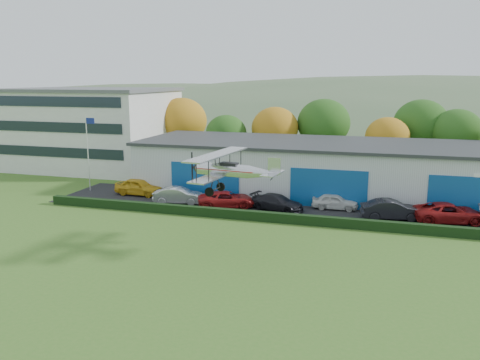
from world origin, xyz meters
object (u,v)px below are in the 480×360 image
(office_block, at_px, (91,128))
(car_2, at_px, (227,199))
(car_3, at_px, (277,202))
(car_4, at_px, (335,202))
(car_1, at_px, (179,195))
(car_5, at_px, (392,210))
(car_0, at_px, (139,187))
(biplane, at_px, (230,169))
(car_6, at_px, (449,213))
(flagpole, at_px, (88,146))
(hangar, at_px, (335,168))

(office_block, relative_size, car_2, 3.88)
(office_block, height_order, car_2, office_block)
(car_2, bearing_deg, car_3, -107.55)
(car_3, distance_m, car_4, 5.26)
(car_2, bearing_deg, car_1, 68.97)
(office_block, distance_m, car_3, 32.84)
(car_1, relative_size, car_5, 0.94)
(car_0, height_order, biplane, biplane)
(car_1, distance_m, biplane, 14.06)
(office_block, bearing_deg, car_0, -43.90)
(car_1, relative_size, biplane, 0.62)
(car_6, bearing_deg, car_3, 78.06)
(car_1, distance_m, car_5, 19.30)
(car_0, bearing_deg, car_6, -89.57)
(flagpole, bearing_deg, hangar, 13.51)
(flagpole, relative_size, car_4, 1.95)
(car_5, bearing_deg, car_3, 77.84)
(flagpole, height_order, car_4, flagpole)
(car_3, height_order, car_4, car_3)
(car_3, bearing_deg, hangar, -11.00)
(car_6, bearing_deg, biplane, 112.01)
(office_block, bearing_deg, biplane, -42.98)
(car_3, height_order, car_6, car_6)
(flagpole, bearing_deg, office_block, 121.97)
(car_5, bearing_deg, biplane, 122.26)
(car_0, xyz_separation_m, car_4, (19.68, 0.06, -0.14))
(flagpole, bearing_deg, biplane, -33.18)
(car_0, bearing_deg, car_5, -91.03)
(car_6, height_order, biplane, biplane)
(hangar, bearing_deg, car_4, -83.85)
(car_4, bearing_deg, flagpole, 88.52)
(office_block, relative_size, biplane, 2.70)
(car_3, relative_size, car_5, 0.97)
(office_block, relative_size, flagpole, 2.57)
(car_4, bearing_deg, car_5, -112.35)
(car_6, bearing_deg, hangar, 38.83)
(car_4, bearing_deg, car_6, -99.99)
(car_1, xyz_separation_m, car_6, (23.82, 0.57, 0.03))
(office_block, xyz_separation_m, flagpole, (8.12, -13.00, -0.43))
(office_block, xyz_separation_m, biplane, (27.67, -25.78, 0.41))
(car_2, bearing_deg, car_4, -98.78)
(hangar, relative_size, biplane, 5.32)
(office_block, relative_size, car_6, 3.54)
(car_2, relative_size, car_4, 1.30)
(car_0, bearing_deg, hangar, -67.82)
(car_0, relative_size, car_2, 0.93)
(flagpole, xyz_separation_m, biplane, (19.55, -12.78, 0.84))
(hangar, distance_m, car_6, 13.00)
(car_6, bearing_deg, car_2, 78.72)
(car_5, bearing_deg, hangar, 22.47)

